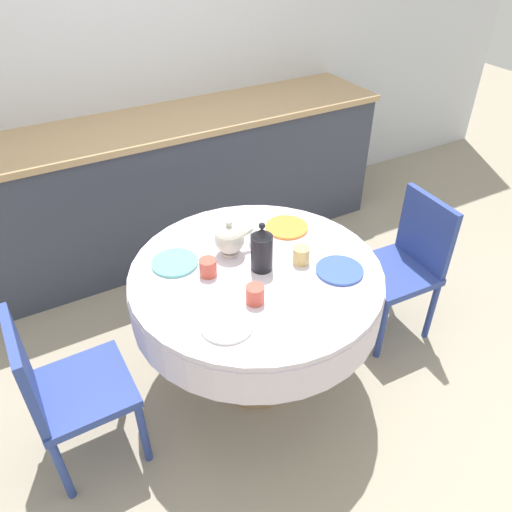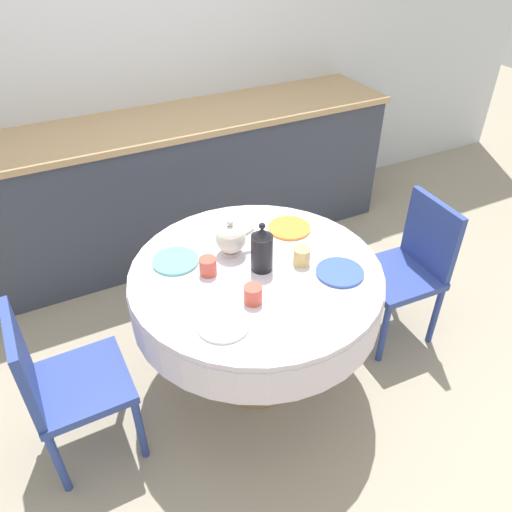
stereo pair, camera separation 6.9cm
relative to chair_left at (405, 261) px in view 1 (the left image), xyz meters
The scene contains 16 objects.
ground_plane 1.04m from the chair_left, behind, with size 12.00×12.00×0.00m, color #9E937F.
wall_back 2.17m from the chair_left, 117.48° to the left, with size 7.00×0.05×2.60m.
kitchen_counter 1.72m from the chair_left, 122.65° to the left, with size 3.24×0.64×0.96m.
dining_table 0.94m from the chair_left, behind, with size 1.18×1.18×0.73m.
chair_left is the anchor object (origin of this frame).
chair_right 1.85m from the chair_left, behind, with size 0.40×0.40×0.84m.
plate_near_left 1.25m from the chair_left, 169.87° to the right, with size 0.22×0.22×0.01m, color white.
cup_near_left 1.09m from the chair_left, behind, with size 0.08×0.08×0.08m, color #CC4C3D.
plate_near_right 0.67m from the chair_left, 165.80° to the right, with size 0.22×0.22×0.01m, color #3856AD.
cup_near_right 0.77m from the chair_left, behind, with size 0.08×0.08×0.08m, color #DBB766.
plate_far_left 1.29m from the chair_left, 167.66° to the left, with size 0.22×0.22×0.01m, color #60BCB7.
cup_far_left 1.18m from the chair_left, behind, with size 0.08×0.08×0.08m, color #CC4C3D.
plate_far_right 0.73m from the chair_left, 156.33° to the left, with size 0.22×0.22×0.01m, color orange.
cup_far_right 0.90m from the chair_left, 164.04° to the left, with size 0.08×0.08×0.08m, color white.
coffee_carafe 0.97m from the chair_left, behind, with size 0.10×0.10×0.25m.
teapot 1.05m from the chair_left, 167.36° to the left, with size 0.20×0.14×0.19m.
Camera 1 is at (-0.88, -1.57, 2.14)m, focal length 35.00 mm.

